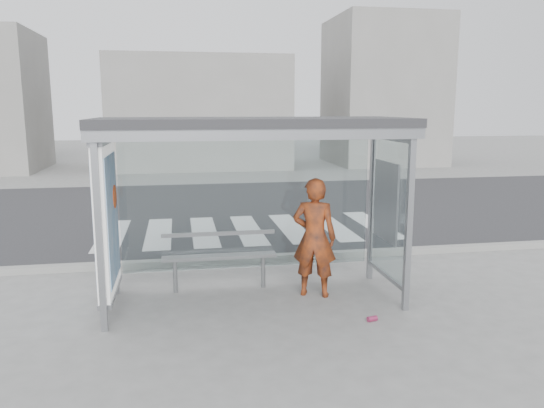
{
  "coord_description": "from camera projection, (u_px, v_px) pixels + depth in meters",
  "views": [
    {
      "loc": [
        -1.03,
        -7.22,
        2.76
      ],
      "look_at": [
        0.29,
        0.2,
        1.38
      ],
      "focal_mm": 35.0,
      "sensor_mm": 36.0,
      "label": 1
    }
  ],
  "objects": [
    {
      "name": "ground",
      "position": [
        255.0,
        301.0,
        7.66
      ],
      "size": [
        80.0,
        80.0,
        0.0
      ],
      "primitive_type": "plane",
      "color": "slate",
      "rests_on": "ground"
    },
    {
      "name": "road",
      "position": [
        218.0,
        210.0,
        14.44
      ],
      "size": [
        30.0,
        10.0,
        0.01
      ],
      "primitive_type": "cube",
      "color": "#2A2A2C",
      "rests_on": "ground"
    },
    {
      "name": "curb",
      "position": [
        239.0,
        259.0,
        9.54
      ],
      "size": [
        30.0,
        0.18,
        0.12
      ],
      "primitive_type": "cube",
      "color": "gray",
      "rests_on": "ground"
    },
    {
      "name": "crosswalk",
      "position": [
        248.0,
        230.0,
        12.11
      ],
      "size": [
        6.55,
        3.0,
        0.0
      ],
      "color": "silver",
      "rests_on": "ground"
    },
    {
      "name": "bus_shelter",
      "position": [
        227.0,
        165.0,
        7.3
      ],
      "size": [
        4.25,
        1.65,
        2.62
      ],
      "color": "gray",
      "rests_on": "ground"
    },
    {
      "name": "building_center",
      "position": [
        199.0,
        113.0,
        24.64
      ],
      "size": [
        8.0,
        5.0,
        5.0
      ],
      "primitive_type": "cube",
      "color": "gray",
      "rests_on": "ground"
    },
    {
      "name": "building_right",
      "position": [
        383.0,
        92.0,
        26.01
      ],
      "size": [
        5.0,
        5.0,
        7.0
      ],
      "primitive_type": "cube",
      "color": "gray",
      "rests_on": "ground"
    },
    {
      "name": "person",
      "position": [
        314.0,
        237.0,
        7.75
      ],
      "size": [
        0.76,
        0.63,
        1.77
      ],
      "primitive_type": "imported",
      "rotation": [
        0.0,
        0.0,
        2.75
      ],
      "color": "#CA5213",
      "rests_on": "ground"
    },
    {
      "name": "bench",
      "position": [
        219.0,
        256.0,
        8.06
      ],
      "size": [
        1.73,
        0.22,
        0.89
      ],
      "color": "slate",
      "rests_on": "ground"
    },
    {
      "name": "soda_can",
      "position": [
        372.0,
        319.0,
        6.93
      ],
      "size": [
        0.15,
        0.1,
        0.07
      ],
      "primitive_type": "cylinder",
      "rotation": [
        0.0,
        1.57,
        0.23
      ],
      "color": "#C63A6E",
      "rests_on": "ground"
    }
  ]
}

